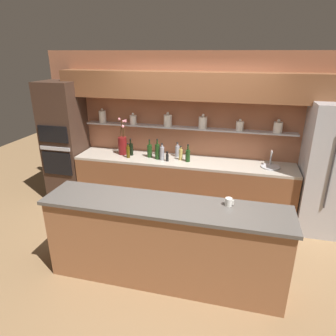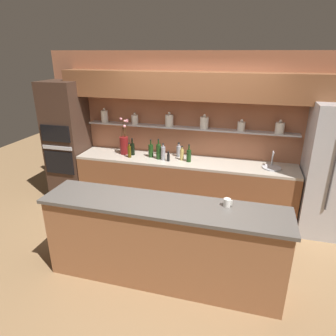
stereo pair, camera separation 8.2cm
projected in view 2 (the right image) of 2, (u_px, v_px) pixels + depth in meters
ground_plane at (173, 254)px, 4.09m from camera, size 12.00×12.00×0.00m
back_wall_unit at (196, 119)px, 4.90m from camera, size 5.20×0.44×2.60m
back_counter_unit at (183, 186)px, 5.07m from camera, size 3.60×0.62×0.92m
island_counter at (163, 242)px, 3.48m from camera, size 2.77×0.61×1.02m
oven_tower at (68, 142)px, 5.38m from camera, size 0.64×0.64×2.13m
flower_vase at (124, 144)px, 5.14m from camera, size 0.16×0.15×0.63m
sink_fixture at (272, 167)px, 4.56m from camera, size 0.28×0.28×0.25m
bottle_wine_0 at (159, 151)px, 4.92m from camera, size 0.08×0.08×0.34m
bottle_wine_1 at (151, 151)px, 5.02m from camera, size 0.08×0.08×0.31m
bottle_spirit_2 at (179, 151)px, 5.04m from camera, size 0.07×0.07×0.24m
bottle_spirit_3 at (182, 154)px, 4.88m from camera, size 0.06×0.06×0.23m
bottle_sauce_4 at (159, 150)px, 5.14m from camera, size 0.06×0.06×0.19m
bottle_wine_5 at (189, 155)px, 4.80m from camera, size 0.08×0.08×0.29m
bottle_spirit_6 at (163, 153)px, 4.87m from camera, size 0.07×0.07×0.28m
bottle_oil_7 at (129, 152)px, 5.00m from camera, size 0.06×0.06×0.25m
bottle_wine_8 at (132, 149)px, 5.12m from camera, size 0.07×0.07×0.29m
bottle_sauce_9 at (168, 157)px, 4.84m from camera, size 0.05×0.05×0.16m
coffee_mug at (227, 202)px, 3.22m from camera, size 0.10×0.08×0.09m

